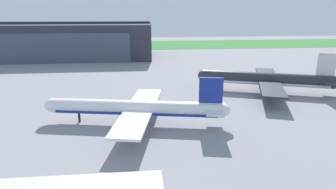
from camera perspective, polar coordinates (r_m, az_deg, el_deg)
The scene contains 5 objects.
ground_plane at distance 69.35m, azimuth -9.10°, elevation -6.36°, with size 440.00×440.00×0.00m, color gray.
grass_field_strip at distance 225.28m, azimuth -6.87°, elevation 9.63°, with size 440.00×56.00×0.08m, color #347735.
maintenance_hangar at distance 173.10m, azimuth -19.02°, elevation 9.96°, with size 91.15×36.05×19.96m.
airliner_far_right at distance 100.69m, azimuth 18.74°, elevation 2.83°, with size 42.47×39.72×13.60m.
airliner_near_left at distance 69.42m, azimuth -6.18°, elevation -2.70°, with size 44.00×34.48×11.84m.
Camera 1 is at (4.66, -63.81, 26.76)m, focal length 31.02 mm.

